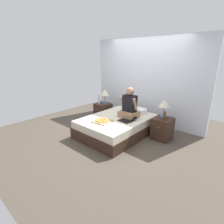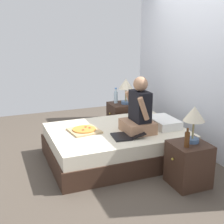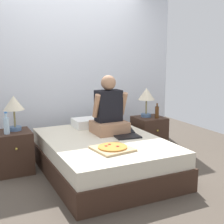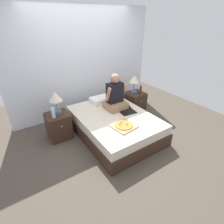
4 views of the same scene
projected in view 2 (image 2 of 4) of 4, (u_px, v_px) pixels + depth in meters
ground_plane at (117, 158)px, 4.60m from camera, size 5.69×5.69×0.00m
wall_back at (198, 69)px, 4.72m from camera, size 3.69×0.12×2.50m
bed at (117, 144)px, 4.54m from camera, size 1.42×1.95×0.45m
nightstand_left at (122, 118)px, 5.62m from camera, size 0.44×0.47×0.54m
lamp_on_left_nightstand at (126, 86)px, 5.44m from camera, size 0.26×0.26×0.45m
water_bottle at (116, 97)px, 5.56m from camera, size 0.07×0.07×0.28m
nightstand_right at (189, 164)px, 3.80m from camera, size 0.44×0.47×0.54m
lamp_on_right_nightstand at (194, 116)px, 3.68m from camera, size 0.26×0.26×0.45m
beer_bottle at (187, 139)px, 3.60m from camera, size 0.06×0.06×0.23m
pillow at (163, 122)px, 4.60m from camera, size 0.52×0.34×0.12m
person_seated at (139, 112)px, 4.30m from camera, size 0.47×0.40×0.78m
laptop at (126, 135)px, 4.18m from camera, size 0.36×0.45×0.07m
pizza_box at (84, 130)px, 4.39m from camera, size 0.45×0.45×0.05m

